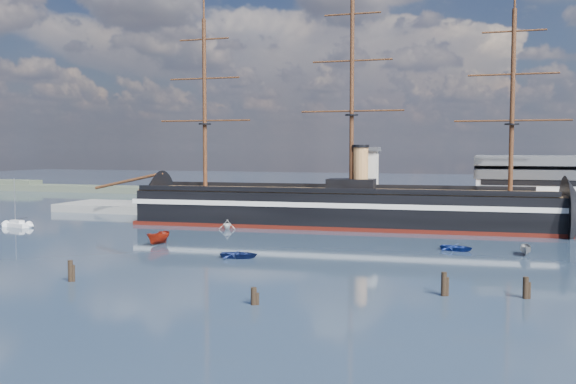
% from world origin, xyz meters
% --- Properties ---
extents(ground, '(600.00, 600.00, 0.00)m').
position_xyz_m(ground, '(0.00, 40.00, 0.00)').
color(ground, '#1E2B40').
rests_on(ground, ground).
extents(quay, '(180.00, 18.00, 2.00)m').
position_xyz_m(quay, '(10.00, 76.00, 0.00)').
color(quay, slate).
rests_on(quay, ground).
extents(quay_tower, '(5.00, 5.00, 15.00)m').
position_xyz_m(quay_tower, '(3.00, 73.00, 9.75)').
color(quay_tower, silver).
rests_on(quay_tower, ground).
extents(shoreline, '(120.00, 10.00, 4.00)m').
position_xyz_m(shoreline, '(-139.23, 135.00, 1.45)').
color(shoreline, '#3F4C38').
rests_on(shoreline, ground).
extents(warship, '(113.36, 21.84, 53.94)m').
position_xyz_m(warship, '(-1.98, 60.00, 4.04)').
color(warship, black).
rests_on(warship, ground).
extents(sailboat, '(6.79, 3.71, 10.43)m').
position_xyz_m(sailboat, '(-65.90, 37.91, 0.66)').
color(sailboat, white).
rests_on(sailboat, ground).
extents(motorboat_a, '(7.10, 3.07, 2.77)m').
position_xyz_m(motorboat_a, '(-25.10, 25.28, 0.00)').
color(motorboat_a, maroon).
rests_on(motorboat_a, ground).
extents(motorboat_b, '(1.89, 3.75, 1.68)m').
position_xyz_m(motorboat_b, '(-6.47, 16.85, 0.00)').
color(motorboat_b, navy).
rests_on(motorboat_b, ground).
extents(motorboat_c, '(5.15, 1.98, 2.04)m').
position_xyz_m(motorboat_c, '(35.58, 32.90, 0.00)').
color(motorboat_c, gray).
rests_on(motorboat_c, ground).
extents(motorboat_d, '(6.82, 4.56, 2.30)m').
position_xyz_m(motorboat_d, '(-21.76, 48.00, 0.00)').
color(motorboat_d, white).
rests_on(motorboat_d, ground).
extents(motorboat_e, '(2.20, 3.56, 1.55)m').
position_xyz_m(motorboat_e, '(24.96, 34.20, 0.00)').
color(motorboat_e, navy).
rests_on(motorboat_e, ground).
extents(piling_near_left, '(0.64, 0.64, 3.42)m').
position_xyz_m(piling_near_left, '(-20.39, -5.62, 0.00)').
color(piling_near_left, black).
rests_on(piling_near_left, ground).
extents(piling_near_mid, '(0.64, 0.64, 2.60)m').
position_xyz_m(piling_near_mid, '(6.01, -9.83, 0.00)').
color(piling_near_mid, black).
rests_on(piling_near_mid, ground).
extents(piling_near_right, '(0.64, 0.64, 3.45)m').
position_xyz_m(piling_near_right, '(25.26, 0.68, 0.00)').
color(piling_near_right, black).
rests_on(piling_near_right, ground).
extents(piling_far_right, '(0.64, 0.64, 3.17)m').
position_xyz_m(piling_far_right, '(34.12, 2.11, 0.00)').
color(piling_far_right, black).
rests_on(piling_far_right, ground).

